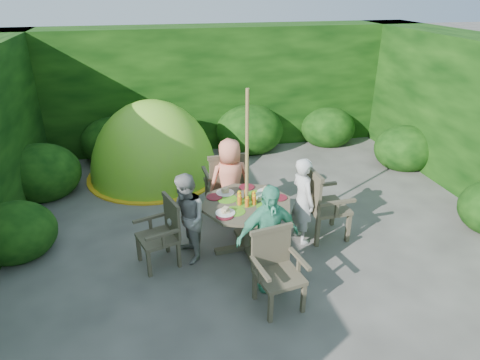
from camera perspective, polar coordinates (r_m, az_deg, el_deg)
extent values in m
plane|color=#44423D|center=(6.29, 3.12, -6.90)|extent=(60.00, 60.00, 0.00)
cube|color=black|center=(9.48, -3.22, 12.35)|extent=(9.00, 1.00, 2.50)
cylinder|color=#3E3828|center=(5.75, 0.86, -6.32)|extent=(0.12, 0.12, 0.67)
cube|color=#3E3828|center=(5.91, 0.85, -8.84)|extent=(0.89, 0.17, 0.06)
cube|color=#3E3828|center=(5.91, 0.85, -8.84)|extent=(0.17, 0.89, 0.06)
cylinder|color=#3E3828|center=(5.57, 0.89, -3.22)|extent=(1.31, 1.31, 0.04)
cylinder|color=#4FA61C|center=(5.36, -0.74, -4.19)|extent=(0.27, 0.27, 0.00)
cylinder|color=#4FA61C|center=(5.48, 3.61, -3.54)|extent=(0.27, 0.27, 0.00)
cylinder|color=#4FA61C|center=(5.66, -1.74, -2.52)|extent=(0.27, 0.27, 0.00)
cylinder|color=#4FA61C|center=(5.77, 2.40, -1.94)|extent=(0.27, 0.27, 0.00)
cylinder|color=#4FA61C|center=(5.56, 0.89, -3.02)|extent=(0.27, 0.27, 0.00)
cylinder|color=white|center=(5.82, 3.49, -1.62)|extent=(0.25, 0.25, 0.01)
cylinder|color=white|center=(5.80, -1.98, -1.71)|extent=(0.25, 0.25, 0.01)
cylinder|color=white|center=(5.31, -1.97, -4.40)|extent=(0.25, 0.25, 0.01)
cylinder|color=white|center=(5.34, 4.02, -4.30)|extent=(0.25, 0.25, 0.01)
cylinder|color=#B60C1F|center=(5.70, 5.22, -2.33)|extent=(0.22, 0.22, 0.01)
cylinder|color=#B60C1F|center=(5.96, 0.91, -0.93)|extent=(0.22, 0.22, 0.01)
cylinder|color=#B60C1F|center=(5.70, -3.43, -2.26)|extent=(0.22, 0.22, 0.01)
cylinder|color=#B60C1F|center=(5.25, -2.04, -4.80)|extent=(0.22, 0.22, 0.01)
cylinder|color=#B60C1F|center=(5.25, 3.78, -4.85)|extent=(0.22, 0.22, 0.01)
cylinder|color=green|center=(5.65, 2.83, -2.22)|extent=(0.18, 0.18, 0.06)
cylinder|color=olive|center=(5.39, 0.92, 0.65)|extent=(0.05, 0.05, 2.20)
cube|color=#3E3828|center=(6.11, 11.50, -3.55)|extent=(0.56, 0.58, 0.05)
cube|color=#3E3828|center=(6.15, 14.23, -6.14)|extent=(0.06, 0.06, 0.44)
cube|color=#3E3828|center=(6.50, 12.27, -4.13)|extent=(0.06, 0.06, 0.44)
cube|color=#3E3828|center=(5.95, 10.27, -6.86)|extent=(0.06, 0.06, 0.44)
cube|color=#3E3828|center=(6.31, 8.49, -4.73)|extent=(0.06, 0.06, 0.44)
cube|color=#3E3828|center=(5.87, 9.51, -1.44)|extent=(0.07, 0.55, 0.53)
cube|color=#3E3828|center=(5.80, 12.87, -2.95)|extent=(0.53, 0.08, 0.04)
cube|color=#3E3828|center=(6.23, 10.56, -0.68)|extent=(0.53, 0.08, 0.04)
cube|color=#3E3828|center=(5.53, -10.97, -7.62)|extent=(0.57, 0.58, 0.04)
cube|color=#3E3828|center=(5.75, -13.35, -8.82)|extent=(0.06, 0.06, 0.37)
cube|color=#3E3828|center=(5.43, -12.03, -10.87)|extent=(0.06, 0.06, 0.37)
cube|color=#3E3828|center=(5.84, -9.68, -7.84)|extent=(0.06, 0.06, 0.37)
cube|color=#3E3828|center=(5.54, -8.16, -9.78)|extent=(0.06, 0.06, 0.37)
cube|color=#3E3828|center=(5.47, -9.07, -4.93)|extent=(0.18, 0.45, 0.45)
cube|color=#3E3828|center=(5.63, -11.94, -4.97)|extent=(0.44, 0.18, 0.04)
cube|color=#3E3828|center=(5.25, -10.23, -7.18)|extent=(0.44, 0.18, 0.04)
cube|color=#3E3828|center=(6.69, -2.20, -0.48)|extent=(0.57, 0.55, 0.05)
cube|color=#3E3828|center=(7.04, -0.82, -1.17)|extent=(0.05, 0.05, 0.43)
cube|color=#3E3828|center=(6.95, -4.44, -1.61)|extent=(0.05, 0.05, 0.43)
cube|color=#3E3828|center=(6.65, 0.20, -2.83)|extent=(0.05, 0.05, 0.43)
cube|color=#3E3828|center=(6.56, -3.63, -3.32)|extent=(0.05, 0.05, 0.43)
cube|color=#3E3828|center=(6.36, -1.71, 0.86)|extent=(0.54, 0.07, 0.52)
cube|color=#3E3828|center=(6.67, 0.01, 1.39)|extent=(0.08, 0.52, 0.04)
cube|color=#3E3828|center=(6.56, -4.51, 0.88)|extent=(0.08, 0.52, 0.04)
cube|color=#3E3828|center=(4.80, 5.26, -12.74)|extent=(0.55, 0.53, 0.05)
cube|color=#3E3828|center=(4.72, 4.09, -16.62)|extent=(0.05, 0.05, 0.38)
cube|color=#3E3828|center=(4.88, 8.45, -15.28)|extent=(0.05, 0.05, 0.38)
cube|color=#3E3828|center=(5.00, 1.99, -13.84)|extent=(0.05, 0.05, 0.38)
cube|color=#3E3828|center=(5.14, 6.14, -12.69)|extent=(0.05, 0.05, 0.38)
cube|color=#3E3828|center=(4.82, 4.17, -8.98)|extent=(0.47, 0.12, 0.45)
cube|color=#3E3828|center=(4.61, 2.69, -11.69)|extent=(0.13, 0.45, 0.04)
cube|color=#3E3828|center=(4.79, 7.89, -10.29)|extent=(0.13, 0.45, 0.04)
imported|color=silver|center=(5.87, 8.35, -2.72)|extent=(0.38, 0.50, 1.23)
imported|color=#9A9995|center=(5.46, -7.18, -5.19)|extent=(0.56, 0.66, 1.19)
imported|color=#FF8A69|center=(6.27, -1.34, -0.20)|extent=(0.68, 0.49, 1.30)
imported|color=#4FB88F|center=(4.94, 3.74, -7.69)|extent=(0.82, 0.45, 1.32)
ellipsoid|color=#80D328|center=(8.24, -11.21, 0.71)|extent=(2.59, 2.59, 2.84)
ellipsoid|color=black|center=(7.52, -10.23, -1.64)|extent=(0.84, 0.52, 0.97)
cylinder|color=yellow|center=(8.23, -11.22, 0.82)|extent=(2.48, 2.48, 0.03)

